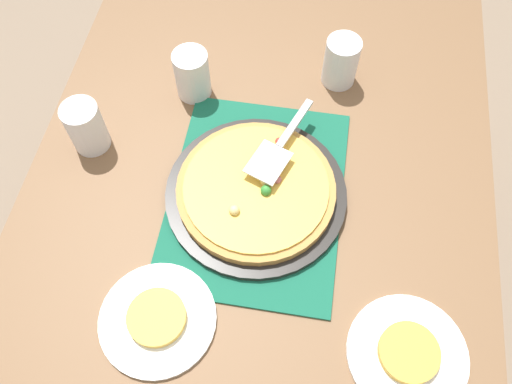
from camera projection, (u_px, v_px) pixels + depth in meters
The scene contains 13 objects.
ground_plane at pixel (256, 303), 1.76m from camera, with size 8.00×8.00×0.00m, color #84705B.
dining_table at pixel (256, 219), 1.20m from camera, with size 1.40×1.00×0.75m.
placemat at pixel (256, 196), 1.11m from camera, with size 0.48×0.36×0.01m, color #145B42.
pizza_pan at pixel (256, 194), 1.10m from camera, with size 0.38×0.38×0.01m, color black.
pizza at pixel (256, 189), 1.08m from camera, with size 0.33×0.33×0.05m.
plate_near_left at pixel (158, 319), 0.98m from camera, with size 0.22×0.22×0.01m, color white.
plate_far_right at pixel (407, 354), 0.94m from camera, with size 0.22×0.22×0.01m, color white.
served_slice_left at pixel (157, 317), 0.96m from camera, with size 0.11×0.11×0.02m, color #EAB747.
served_slice_right at pixel (409, 352), 0.93m from camera, with size 0.11×0.11×0.02m, color gold.
cup_near at pixel (341, 62), 1.21m from camera, with size 0.08×0.08×0.12m, color white.
cup_far at pixel (86, 127), 1.12m from camera, with size 0.08×0.08×0.12m, color white.
cup_corner at pixel (192, 74), 1.19m from camera, with size 0.08×0.08×0.12m, color white.
pizza_server at pixel (280, 146), 1.09m from camera, with size 0.23×0.12×0.01m.
Camera 1 is at (-0.52, -0.08, 1.72)m, focal length 36.72 mm.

